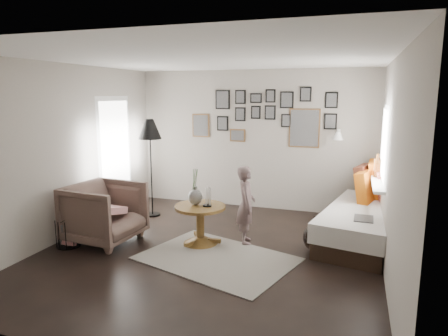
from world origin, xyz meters
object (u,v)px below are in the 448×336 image
(demijohn_large, at_px, (315,237))
(child, at_px, (246,205))
(daybed, at_px, (362,217))
(floor_lamp, at_px, (150,133))
(demijohn_small, at_px, (341,245))
(magazine_basket, at_px, (68,233))
(pedestal_table, at_px, (200,226))
(vase, at_px, (195,194))
(armchair, at_px, (105,213))

(demijohn_large, bearing_deg, child, 179.90)
(daybed, xyz_separation_m, demijohn_large, (-0.62, -0.71, -0.14))
(floor_lamp, xyz_separation_m, demijohn_small, (3.29, -0.88, -1.32))
(demijohn_large, relative_size, child, 0.43)
(daybed, bearing_deg, magazine_basket, -145.90)
(demijohn_small, bearing_deg, floor_lamp, 165.00)
(pedestal_table, xyz_separation_m, demijohn_large, (1.61, 0.26, -0.08))
(floor_lamp, xyz_separation_m, demijohn_large, (2.94, -0.76, -1.30))
(vase, bearing_deg, daybed, 22.34)
(armchair, xyz_separation_m, demijohn_small, (3.32, 0.49, -0.27))
(floor_lamp, bearing_deg, armchair, -91.37)
(demijohn_small, bearing_deg, child, 174.83)
(floor_lamp, bearing_deg, magazine_basket, -104.23)
(magazine_basket, bearing_deg, floor_lamp, 75.77)
(pedestal_table, distance_m, demijohn_large, 1.63)
(vase, bearing_deg, demijohn_large, 8.14)
(pedestal_table, height_order, daybed, daybed)
(vase, relative_size, magazine_basket, 1.30)
(floor_lamp, height_order, child, floor_lamp)
(daybed, xyz_separation_m, magazine_basket, (-4.00, -1.65, -0.14))
(armchair, height_order, demijohn_small, armchair)
(armchair, bearing_deg, vase, -68.98)
(demijohn_small, bearing_deg, daybed, 71.74)
(vase, bearing_deg, pedestal_table, -14.04)
(vase, distance_m, child, 0.75)
(armchair, xyz_separation_m, demijohn_large, (2.97, 0.61, -0.25))
(pedestal_table, height_order, demijohn_small, pedestal_table)
(vase, height_order, demijohn_small, vase)
(demijohn_small, xyz_separation_m, child, (-1.35, 0.12, 0.40))
(armchair, bearing_deg, demijohn_large, -73.30)
(pedestal_table, height_order, vase, vase)
(demijohn_small, bearing_deg, magazine_basket, -167.59)
(daybed, height_order, demijohn_large, daybed)
(magazine_basket, bearing_deg, pedestal_table, 21.01)
(vase, height_order, child, child)
(pedestal_table, distance_m, vase, 0.48)
(pedestal_table, xyz_separation_m, vase, (-0.08, 0.02, 0.47))
(vase, distance_m, magazine_basket, 1.90)
(armchair, height_order, floor_lamp, floor_lamp)
(floor_lamp, height_order, magazine_basket, floor_lamp)
(magazine_basket, height_order, demijohn_small, demijohn_small)
(pedestal_table, relative_size, armchair, 0.76)
(magazine_basket, bearing_deg, child, 21.60)
(floor_lamp, bearing_deg, vase, -38.66)
(floor_lamp, bearing_deg, daybed, -0.87)
(daybed, xyz_separation_m, child, (-1.62, -0.71, 0.24))
(child, bearing_deg, magazine_basket, 92.46)
(child, bearing_deg, pedestal_table, 94.15)
(magazine_basket, relative_size, demijohn_large, 0.81)
(floor_lamp, distance_m, demijohn_large, 3.31)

